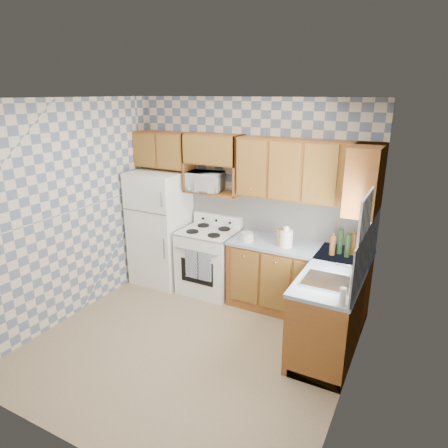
{
  "coord_description": "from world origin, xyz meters",
  "views": [
    {
      "loc": [
        2.16,
        -3.27,
        2.75
      ],
      "look_at": [
        0.05,
        0.75,
        1.25
      ],
      "focal_mm": 32.0,
      "sensor_mm": 36.0,
      "label": 1
    }
  ],
  "objects_px": {
    "refrigerator": "(161,228)",
    "electric_kettle": "(286,238)",
    "stove_body": "(209,262)",
    "microwave": "(205,181)"
  },
  "relations": [
    {
      "from": "refrigerator",
      "to": "electric_kettle",
      "type": "height_order",
      "value": "refrigerator"
    },
    {
      "from": "refrigerator",
      "to": "stove_body",
      "type": "bearing_deg",
      "value": 1.78
    },
    {
      "from": "refrigerator",
      "to": "electric_kettle",
      "type": "bearing_deg",
      "value": -1.37
    },
    {
      "from": "microwave",
      "to": "stove_body",
      "type": "bearing_deg",
      "value": -54.37
    },
    {
      "from": "microwave",
      "to": "electric_kettle",
      "type": "relative_size",
      "value": 2.26
    },
    {
      "from": "refrigerator",
      "to": "electric_kettle",
      "type": "distance_m",
      "value": 1.97
    },
    {
      "from": "refrigerator",
      "to": "stove_body",
      "type": "distance_m",
      "value": 0.89
    },
    {
      "from": "stove_body",
      "to": "refrigerator",
      "type": "bearing_deg",
      "value": -178.22
    },
    {
      "from": "refrigerator",
      "to": "microwave",
      "type": "bearing_deg",
      "value": 12.21
    },
    {
      "from": "refrigerator",
      "to": "microwave",
      "type": "xyz_separation_m",
      "value": [
        0.69,
        0.15,
        0.74
      ]
    }
  ]
}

